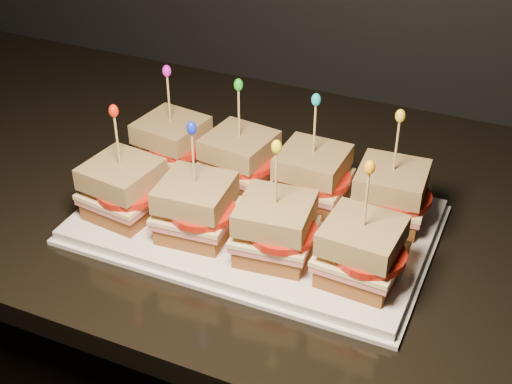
% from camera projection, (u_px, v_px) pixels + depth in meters
% --- Properties ---
extents(cabinet, '(2.24, 0.65, 0.85)m').
position_uv_depth(cabinet, '(142.00, 360.00, 1.36)').
color(cabinet, black).
rests_on(cabinet, ground).
extents(granite_slab, '(2.28, 0.69, 0.03)m').
position_uv_depth(granite_slab, '(117.00, 161.00, 1.11)').
color(granite_slab, black).
rests_on(granite_slab, cabinet).
extents(platter, '(0.44, 0.27, 0.02)m').
position_uv_depth(platter, '(256.00, 221.00, 0.93)').
color(platter, white).
rests_on(platter, granite_slab).
extents(platter_rim, '(0.45, 0.29, 0.01)m').
position_uv_depth(platter_rim, '(256.00, 225.00, 0.94)').
color(platter_rim, white).
rests_on(platter_rim, granite_slab).
extents(sandwich_0_bread_bot, '(0.09, 0.09, 0.02)m').
position_uv_depth(sandwich_0_bread_bot, '(173.00, 160.00, 1.02)').
color(sandwich_0_bread_bot, brown).
rests_on(sandwich_0_bread_bot, platter).
extents(sandwich_0_ham, '(0.10, 0.10, 0.01)m').
position_uv_depth(sandwich_0_ham, '(173.00, 150.00, 1.02)').
color(sandwich_0_ham, '#CD5856').
rests_on(sandwich_0_ham, sandwich_0_bread_bot).
extents(sandwich_0_cheese, '(0.10, 0.10, 0.01)m').
position_uv_depth(sandwich_0_cheese, '(172.00, 146.00, 1.01)').
color(sandwich_0_cheese, '#FDE39F').
rests_on(sandwich_0_cheese, sandwich_0_ham).
extents(sandwich_0_tomato, '(0.08, 0.08, 0.01)m').
position_uv_depth(sandwich_0_tomato, '(177.00, 145.00, 1.00)').
color(sandwich_0_tomato, red).
rests_on(sandwich_0_tomato, sandwich_0_cheese).
extents(sandwich_0_bread_top, '(0.09, 0.09, 0.03)m').
position_uv_depth(sandwich_0_bread_top, '(171.00, 130.00, 1.00)').
color(sandwich_0_bread_top, '#512D0A').
rests_on(sandwich_0_bread_top, sandwich_0_tomato).
extents(sandwich_0_pick, '(0.00, 0.00, 0.09)m').
position_uv_depth(sandwich_0_pick, '(169.00, 101.00, 0.97)').
color(sandwich_0_pick, tan).
rests_on(sandwich_0_pick, sandwich_0_bread_top).
extents(sandwich_0_frill, '(0.01, 0.01, 0.02)m').
position_uv_depth(sandwich_0_frill, '(167.00, 71.00, 0.95)').
color(sandwich_0_frill, '#C318C5').
rests_on(sandwich_0_frill, sandwich_0_pick).
extents(sandwich_1_bread_bot, '(0.09, 0.09, 0.02)m').
position_uv_depth(sandwich_1_bread_bot, '(240.00, 176.00, 0.99)').
color(sandwich_1_bread_bot, brown).
rests_on(sandwich_1_bread_bot, platter).
extents(sandwich_1_ham, '(0.10, 0.10, 0.01)m').
position_uv_depth(sandwich_1_ham, '(240.00, 166.00, 0.98)').
color(sandwich_1_ham, '#CD5856').
rests_on(sandwich_1_ham, sandwich_1_bread_bot).
extents(sandwich_1_cheese, '(0.10, 0.10, 0.01)m').
position_uv_depth(sandwich_1_cheese, '(240.00, 162.00, 0.98)').
color(sandwich_1_cheese, '#FDE39F').
rests_on(sandwich_1_cheese, sandwich_1_ham).
extents(sandwich_1_tomato, '(0.08, 0.08, 0.01)m').
position_uv_depth(sandwich_1_tomato, '(246.00, 161.00, 0.96)').
color(sandwich_1_tomato, red).
rests_on(sandwich_1_tomato, sandwich_1_cheese).
extents(sandwich_1_bread_top, '(0.09, 0.09, 0.03)m').
position_uv_depth(sandwich_1_bread_top, '(239.00, 145.00, 0.96)').
color(sandwich_1_bread_top, '#512D0A').
rests_on(sandwich_1_bread_top, sandwich_1_tomato).
extents(sandwich_1_pick, '(0.00, 0.00, 0.09)m').
position_uv_depth(sandwich_1_pick, '(239.00, 116.00, 0.94)').
color(sandwich_1_pick, tan).
rests_on(sandwich_1_pick, sandwich_1_bread_top).
extents(sandwich_1_frill, '(0.01, 0.01, 0.02)m').
position_uv_depth(sandwich_1_frill, '(238.00, 85.00, 0.91)').
color(sandwich_1_frill, green).
rests_on(sandwich_1_frill, sandwich_1_pick).
extents(sandwich_2_bread_bot, '(0.08, 0.08, 0.02)m').
position_uv_depth(sandwich_2_bread_bot, '(311.00, 193.00, 0.95)').
color(sandwich_2_bread_bot, brown).
rests_on(sandwich_2_bread_bot, platter).
extents(sandwich_2_ham, '(0.09, 0.09, 0.01)m').
position_uv_depth(sandwich_2_ham, '(312.00, 183.00, 0.94)').
color(sandwich_2_ham, '#CD5856').
rests_on(sandwich_2_ham, sandwich_2_bread_bot).
extents(sandwich_2_cheese, '(0.09, 0.09, 0.01)m').
position_uv_depth(sandwich_2_cheese, '(312.00, 179.00, 0.94)').
color(sandwich_2_cheese, '#FDE39F').
rests_on(sandwich_2_cheese, sandwich_2_ham).
extents(sandwich_2_tomato, '(0.08, 0.08, 0.01)m').
position_uv_depth(sandwich_2_tomato, '(319.00, 178.00, 0.93)').
color(sandwich_2_tomato, red).
rests_on(sandwich_2_tomato, sandwich_2_cheese).
extents(sandwich_2_bread_top, '(0.09, 0.09, 0.03)m').
position_uv_depth(sandwich_2_bread_top, '(313.00, 162.00, 0.93)').
color(sandwich_2_bread_top, '#512D0A').
rests_on(sandwich_2_bread_top, sandwich_2_tomato).
extents(sandwich_2_pick, '(0.00, 0.00, 0.09)m').
position_uv_depth(sandwich_2_pick, '(314.00, 132.00, 0.90)').
color(sandwich_2_pick, tan).
rests_on(sandwich_2_pick, sandwich_2_bread_top).
extents(sandwich_2_frill, '(0.01, 0.01, 0.02)m').
position_uv_depth(sandwich_2_frill, '(316.00, 100.00, 0.88)').
color(sandwich_2_frill, '#13A9BB').
rests_on(sandwich_2_frill, sandwich_2_pick).
extents(sandwich_3_bread_bot, '(0.09, 0.09, 0.02)m').
position_uv_depth(sandwich_3_bread_bot, '(388.00, 211.00, 0.92)').
color(sandwich_3_bread_bot, brown).
rests_on(sandwich_3_bread_bot, platter).
extents(sandwich_3_ham, '(0.10, 0.09, 0.01)m').
position_uv_depth(sandwich_3_ham, '(390.00, 201.00, 0.91)').
color(sandwich_3_ham, '#CD5856').
rests_on(sandwich_3_ham, sandwich_3_bread_bot).
extents(sandwich_3_cheese, '(0.10, 0.09, 0.01)m').
position_uv_depth(sandwich_3_cheese, '(390.00, 197.00, 0.91)').
color(sandwich_3_cheese, '#FDE39F').
rests_on(sandwich_3_cheese, sandwich_3_ham).
extents(sandwich_3_tomato, '(0.08, 0.08, 0.01)m').
position_uv_depth(sandwich_3_tomato, '(399.00, 196.00, 0.89)').
color(sandwich_3_tomato, red).
rests_on(sandwich_3_tomato, sandwich_3_cheese).
extents(sandwich_3_bread_top, '(0.09, 0.09, 0.03)m').
position_uv_depth(sandwich_3_bread_top, '(392.00, 179.00, 0.89)').
color(sandwich_3_bread_top, '#512D0A').
rests_on(sandwich_3_bread_top, sandwich_3_tomato).
extents(sandwich_3_pick, '(0.00, 0.00, 0.09)m').
position_uv_depth(sandwich_3_pick, '(396.00, 149.00, 0.87)').
color(sandwich_3_pick, tan).
rests_on(sandwich_3_pick, sandwich_3_bread_top).
extents(sandwich_3_frill, '(0.01, 0.01, 0.02)m').
position_uv_depth(sandwich_3_frill, '(400.00, 116.00, 0.84)').
color(sandwich_3_frill, yellow).
rests_on(sandwich_3_frill, sandwich_3_pick).
extents(sandwich_4_bread_bot, '(0.09, 0.09, 0.02)m').
position_uv_depth(sandwich_4_bread_bot, '(125.00, 206.00, 0.93)').
color(sandwich_4_bread_bot, brown).
rests_on(sandwich_4_bread_bot, platter).
extents(sandwich_4_ham, '(0.10, 0.10, 0.01)m').
position_uv_depth(sandwich_4_ham, '(124.00, 196.00, 0.92)').
color(sandwich_4_ham, '#CD5856').
rests_on(sandwich_4_ham, sandwich_4_bread_bot).
extents(sandwich_4_cheese, '(0.10, 0.10, 0.01)m').
position_uv_depth(sandwich_4_cheese, '(123.00, 191.00, 0.92)').
color(sandwich_4_cheese, '#FDE39F').
rests_on(sandwich_4_cheese, sandwich_4_ham).
extents(sandwich_4_tomato, '(0.08, 0.08, 0.01)m').
position_uv_depth(sandwich_4_tomato, '(128.00, 191.00, 0.90)').
color(sandwich_4_tomato, red).
rests_on(sandwich_4_tomato, sandwich_4_cheese).
extents(sandwich_4_bread_top, '(0.09, 0.09, 0.03)m').
position_uv_depth(sandwich_4_bread_top, '(121.00, 174.00, 0.90)').
color(sandwich_4_bread_top, '#512D0A').
rests_on(sandwich_4_bread_top, sandwich_4_tomato).
extents(sandwich_4_pick, '(0.00, 0.00, 0.09)m').
position_uv_depth(sandwich_4_pick, '(118.00, 144.00, 0.88)').
color(sandwich_4_pick, tan).
rests_on(sandwich_4_pick, sandwich_4_bread_top).
extents(sandwich_4_frill, '(0.01, 0.01, 0.02)m').
position_uv_depth(sandwich_4_frill, '(113.00, 111.00, 0.85)').
color(sandwich_4_frill, red).
rests_on(sandwich_4_frill, sandwich_4_pick).
extents(sandwich_5_bread_bot, '(0.09, 0.09, 0.02)m').
position_uv_depth(sandwich_5_bread_bot, '(197.00, 225.00, 0.89)').
color(sandwich_5_bread_bot, brown).
rests_on(sandwich_5_bread_bot, platter).
extents(sandwich_5_ham, '(0.10, 0.09, 0.01)m').
position_uv_depth(sandwich_5_ham, '(196.00, 215.00, 0.88)').
color(sandwich_5_ham, '#CD5856').
rests_on(sandwich_5_ham, sandwich_5_bread_bot).
extents(sandwich_5_cheese, '(0.10, 0.10, 0.01)m').
position_uv_depth(sandwich_5_cheese, '(196.00, 210.00, 0.88)').
color(sandwich_5_cheese, '#FDE39F').
rests_on(sandwich_5_cheese, sandwich_5_ham).
extents(sandwich_5_tomato, '(0.08, 0.08, 0.01)m').
position_uv_depth(sandwich_5_tomato, '(202.00, 210.00, 0.87)').
color(sandwich_5_tomato, red).
rests_on(sandwich_5_tomato, sandwich_5_cheese).
extents(sandwich_5_bread_top, '(0.09, 0.09, 0.03)m').
position_uv_depth(sandwich_5_bread_top, '(195.00, 193.00, 0.87)').
color(sandwich_5_bread_top, '#512D0A').
rests_on(sandwich_5_bread_top, sandwich_5_tomato).
extents(sandwich_5_pick, '(0.00, 0.00, 0.09)m').
position_uv_depth(sandwich_5_pick, '(193.00, 162.00, 0.84)').
color(sandwich_5_pick, tan).
rests_on(sandwich_5_pick, sandwich_5_bread_top).
extents(sandwich_5_frill, '(0.01, 0.01, 0.02)m').
position_uv_depth(sandwich_5_frill, '(191.00, 128.00, 0.82)').
color(sandwich_5_frill, '#1223E1').
rests_on(sandwich_5_frill, sandwich_5_pick).
extents(sandwich_6_bread_bot, '(0.09, 0.09, 0.02)m').
position_uv_depth(sandwich_6_bread_bot, '(275.00, 246.00, 0.86)').
color(sandwich_6_bread_bot, brown).
rests_on(sandwich_6_bread_bot, platter).
extents(sandwich_6_ham, '(0.10, 0.10, 0.01)m').
position_uv_depth(sandwich_6_ham, '(275.00, 236.00, 0.85)').
color(sandwich_6_ham, '#CD5856').
rests_on(sandwich_6_ham, sandwich_6_bread_bot).
extents(sandwich_6_cheese, '(0.10, 0.10, 0.01)m').
position_uv_depth(sandwich_6_cheese, '(275.00, 231.00, 0.84)').
color(sandwich_6_cheese, '#FDE39F').
rests_on(sandwich_6_cheese, sandwich_6_ham).
extents(sandwich_6_tomato, '(0.08, 0.08, 0.01)m').
position_uv_depth(sandwich_6_tomato, '(283.00, 231.00, 0.83)').
color(sandwich_6_tomato, red).
rests_on(sandwich_6_tomato, sandwich_6_cheese).
extents(sandwich_6_bread_top, '(0.09, 0.09, 0.03)m').
position_uv_depth(sandwich_6_bread_top, '(275.00, 213.00, 0.83)').
color(sandwich_6_bread_top, '#512D0A').
rests_on(sandwich_6_bread_top, sandwich_6_tomato).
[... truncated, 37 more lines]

